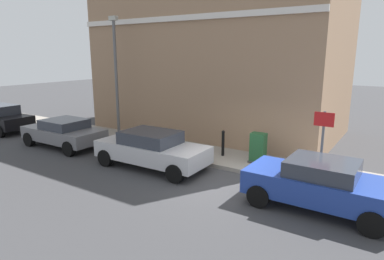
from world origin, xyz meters
The scene contains 11 objects.
ground centered at (0.00, 0.00, 0.00)m, with size 80.00×80.00×0.00m, color #38383A.
sidewalk centered at (2.08, 6.00, 0.07)m, with size 2.23×30.00×0.15m, color gray.
corner_building centered at (6.75, 4.11, 4.68)m, with size 7.21×12.22×9.36m.
car_blue centered at (-0.36, -2.89, 0.73)m, with size 1.88×3.92×1.39m.
car_silver centered at (-0.22, 3.15, 0.73)m, with size 1.93×4.33×1.39m.
car_grey centered at (-0.21, 8.34, 0.68)m, with size 1.91×3.95×1.28m.
utility_cabinet centered at (2.03, -0.13, 0.68)m, with size 0.46×0.61×1.15m.
bollard_near_cabinet centered at (2.13, 1.40, 0.70)m, with size 0.14×0.14×1.04m.
bollard_far_kerb centered at (1.22, 2.78, 0.70)m, with size 0.14×0.14×1.04m.
street_sign centered at (1.30, -2.52, 1.66)m, with size 0.08×0.60×2.30m.
lamppost centered at (2.20, 7.30, 3.30)m, with size 0.20×0.44×5.72m.
Camera 1 is at (-9.38, -4.65, 4.18)m, focal length 31.28 mm.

